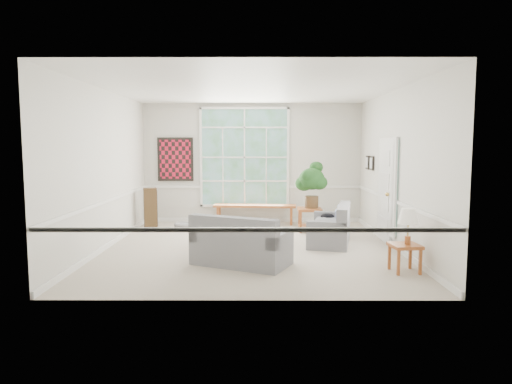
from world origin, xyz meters
TOP-DOWN VIEW (x-y plane):
  - floor at (0.00, 0.00)m, footprint 5.50×6.00m
  - ceiling at (0.00, 0.00)m, footprint 5.50×6.00m
  - wall_back at (0.00, 3.00)m, footprint 5.50×0.02m
  - wall_front at (0.00, -3.00)m, footprint 5.50×0.02m
  - wall_left at (-2.75, 0.00)m, footprint 0.02×6.00m
  - wall_right at (2.75, 0.00)m, footprint 0.02×6.00m
  - window_back at (-0.20, 2.96)m, footprint 2.30×0.08m
  - entry_door at (2.71, 0.60)m, footprint 0.08×0.90m
  - door_sidelight at (2.71, -0.03)m, footprint 0.08×0.26m
  - wall_art at (-1.95, 2.95)m, footprint 0.90×0.06m
  - wall_frame_near at (2.71, 1.75)m, footprint 0.04×0.26m
  - wall_frame_far at (2.71, 2.15)m, footprint 0.04×0.26m
  - loveseat_right at (1.57, 0.38)m, footprint 1.07×1.58m
  - loveseat_front at (-0.13, -1.24)m, footprint 1.72×1.37m
  - coffee_table at (-0.39, 0.07)m, footprint 1.31×0.95m
  - pewter_bowl at (-0.42, 0.14)m, footprint 0.38×0.38m
  - window_bench at (0.06, 2.65)m, footprint 2.07×0.57m
  - end_table at (1.31, 1.66)m, footprint 0.55×0.55m
  - houseplant at (1.36, 1.71)m, footprint 0.68×0.68m
  - side_table at (2.40, -1.69)m, footprint 0.48×0.48m
  - table_lamp at (2.44, -1.69)m, footprint 0.44×0.44m
  - pet_bed at (-1.64, 2.06)m, footprint 0.51×0.51m
  - floor_speaker at (-2.40, 2.05)m, footprint 0.35×0.31m
  - cat at (1.60, 0.89)m, footprint 0.34×0.28m

SIDE VIEW (x-z plane):
  - floor at x=0.00m, z-range -0.01..0.00m
  - pet_bed at x=-1.64m, z-range 0.00..0.13m
  - side_table at x=2.40m, z-range 0.00..0.44m
  - coffee_table at x=-0.39m, z-range 0.00..0.44m
  - window_bench at x=0.06m, z-range 0.00..0.48m
  - end_table at x=1.31m, z-range 0.00..0.53m
  - loveseat_right at x=1.57m, z-range 0.00..0.78m
  - loveseat_front at x=-0.13m, z-range 0.00..0.83m
  - cat at x=1.60m, z-range 0.40..0.54m
  - floor_speaker at x=-2.40m, z-range 0.00..0.95m
  - pewter_bowl at x=-0.42m, z-range 0.44..0.53m
  - table_lamp at x=2.44m, z-range 0.44..0.99m
  - entry_door at x=2.71m, z-range 0.00..2.10m
  - houseplant at x=1.36m, z-range 0.53..1.61m
  - door_sidelight at x=2.71m, z-range 0.20..2.10m
  - wall_back at x=0.00m, z-range 0.00..3.00m
  - wall_front at x=0.00m, z-range 0.00..3.00m
  - wall_left at x=-2.75m, z-range 0.00..3.00m
  - wall_right at x=2.75m, z-range 0.00..3.00m
  - wall_frame_near at x=2.71m, z-range 1.39..1.71m
  - wall_frame_far at x=2.71m, z-range 1.39..1.71m
  - wall_art at x=-1.95m, z-range 1.05..2.15m
  - window_back at x=-0.20m, z-range 0.45..2.85m
  - ceiling at x=0.00m, z-range 2.99..3.01m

